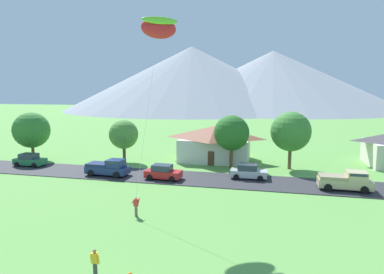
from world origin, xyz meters
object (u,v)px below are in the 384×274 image
at_px(parked_car_red_west_end, 163,172).
at_px(pickup_truck_sand_east_side, 346,180).
at_px(pickup_truck_navy_west_side, 109,167).
at_px(watcher_person, 95,263).
at_px(parked_car_silver_mid_east, 248,172).
at_px(tree_near_left, 124,134).
at_px(tree_left_of_center, 232,133).
at_px(soccer_ball, 130,274).
at_px(kite_flyer_with_kite, 158,30).
at_px(house_left_center, 215,143).
at_px(tree_center, 291,132).
at_px(parked_car_green_mid_west, 30,160).
at_px(tree_right_of_center, 31,130).

distance_m(parked_car_red_west_end, pickup_truck_sand_east_side, 19.77).
height_order(pickup_truck_navy_west_side, watcher_person, pickup_truck_navy_west_side).
bearing_deg(parked_car_silver_mid_east, pickup_truck_sand_east_side, -12.29).
xyz_separation_m(tree_near_left, tree_left_of_center, (15.46, -0.06, 0.68)).
bearing_deg(soccer_ball, parked_car_silver_mid_east, 76.54).
xyz_separation_m(kite_flyer_with_kite, watcher_person, (0.49, -12.85, -14.61)).
distance_m(house_left_center, parked_car_silver_mid_east, 10.89).
bearing_deg(soccer_ball, house_left_center, 90.34).
relative_size(watcher_person, soccer_ball, 6.98).
distance_m(house_left_center, watcher_person, 31.88).
xyz_separation_m(parked_car_red_west_end, soccer_ball, (4.41, -19.41, -0.75)).
xyz_separation_m(tree_center, parked_car_green_mid_west, (-34.55, -6.47, -4.11)).
bearing_deg(tree_near_left, tree_left_of_center, -0.23).
relative_size(pickup_truck_sand_east_side, soccer_ball, 21.80).
bearing_deg(parked_car_silver_mid_east, watcher_person, -107.42).
bearing_deg(tree_right_of_center, tree_left_of_center, 3.34).
bearing_deg(parked_car_red_west_end, parked_car_green_mid_west, 173.37).
height_order(tree_left_of_center, tree_center, tree_center).
bearing_deg(kite_flyer_with_kite, soccer_ball, -79.39).
distance_m(house_left_center, tree_left_of_center, 5.46).
height_order(kite_flyer_with_kite, soccer_ball, kite_flyer_with_kite).
relative_size(tree_near_left, parked_car_silver_mid_east, 1.46).
distance_m(parked_car_red_west_end, watcher_person, 20.15).
distance_m(parked_car_red_west_end, pickup_truck_navy_west_side, 6.95).
height_order(watcher_person, soccer_ball, watcher_person).
relative_size(tree_center, soccer_ball, 31.64).
bearing_deg(pickup_truck_navy_west_side, tree_center, 21.91).
distance_m(parked_car_silver_mid_east, soccer_ball, 22.58).
height_order(tree_near_left, watcher_person, tree_near_left).
distance_m(parked_car_silver_mid_east, pickup_truck_navy_west_side, 16.79).
distance_m(tree_near_left, pickup_truck_sand_east_side, 29.25).
xyz_separation_m(tree_left_of_center, kite_flyer_with_kite, (-4.96, -14.75, 10.76)).
distance_m(parked_car_green_mid_west, kite_flyer_with_kite, 28.05).
height_order(pickup_truck_sand_east_side, kite_flyer_with_kite, kite_flyer_with_kite).
relative_size(tree_left_of_center, tree_right_of_center, 0.99).
bearing_deg(kite_flyer_with_kite, watcher_person, -87.84).
xyz_separation_m(tree_center, pickup_truck_sand_east_side, (5.10, -8.45, -3.92)).
distance_m(house_left_center, kite_flyer_with_kite, 22.96).
bearing_deg(parked_car_green_mid_west, pickup_truck_navy_west_side, -9.75).
height_order(house_left_center, tree_left_of_center, tree_left_of_center).
bearing_deg(soccer_ball, parked_car_green_mid_west, 138.19).
relative_size(parked_car_red_west_end, watcher_person, 2.55).
distance_m(house_left_center, parked_car_red_west_end, 12.66).
xyz_separation_m(tree_near_left, parked_car_silver_mid_east, (18.05, -5.14, -3.18)).
bearing_deg(watcher_person, tree_left_of_center, 80.78).
bearing_deg(parked_car_green_mid_west, house_left_center, 21.48).
height_order(tree_right_of_center, pickup_truck_navy_west_side, tree_right_of_center).
bearing_deg(watcher_person, tree_right_of_center, 133.80).
xyz_separation_m(tree_left_of_center, watcher_person, (-4.48, -27.60, -3.85)).
bearing_deg(tree_left_of_center, parked_car_green_mid_west, -168.87).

